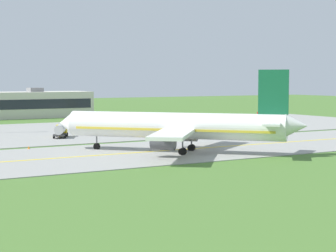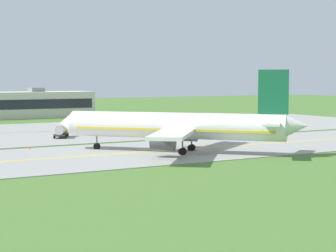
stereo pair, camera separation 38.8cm
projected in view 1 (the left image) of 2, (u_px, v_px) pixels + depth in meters
The scene contains 10 objects.
ground_plane at pixel (192, 149), 97.85m from camera, with size 500.00×500.00×0.00m, color #47702D.
taxiway_strip at pixel (192, 149), 97.85m from camera, with size 240.00×28.00×0.10m, color gray.
apron_pad at pixel (129, 128), 138.97m from camera, with size 140.00×52.00×0.10m, color gray.
taxiway_centreline at pixel (192, 149), 97.85m from camera, with size 220.00×0.60×0.01m, color yellow.
airplane_lead at pixel (178, 126), 92.85m from camera, with size 30.30×32.10×12.70m.
service_truck_baggage at pixel (259, 122), 139.80m from camera, with size 5.93×5.40×2.60m.
service_truck_fuel at pixel (61, 130), 116.38m from camera, with size 4.59×6.27×2.65m.
service_truck_catering at pixel (263, 115), 167.23m from camera, with size 5.90×5.45×2.60m.
service_truck_pushback at pixel (181, 119), 147.65m from camera, with size 5.99×5.32×2.60m.
traffic_cone_near_edge at pixel (29, 148), 97.51m from camera, with size 0.44×0.44×0.60m, color orange.
Camera 1 is at (-52.88, -81.73, 11.34)m, focal length 64.87 mm.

